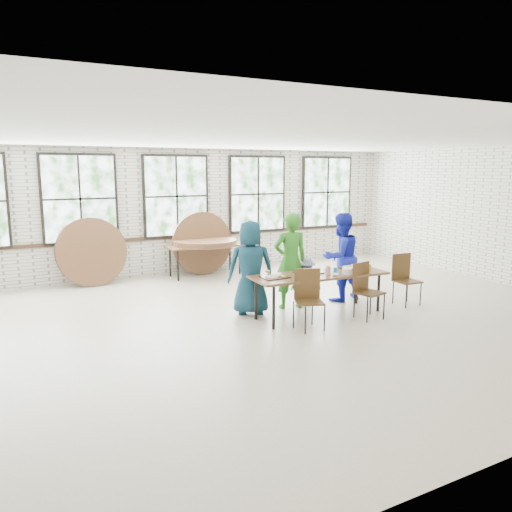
# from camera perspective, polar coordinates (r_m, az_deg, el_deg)

# --- Properties ---
(room) EXTENTS (12.00, 12.00, 12.00)m
(room) POSITION_cam_1_polar(r_m,az_deg,el_deg) (12.12, -9.09, 6.54)
(room) COLOR #B09F8C
(room) RESTS_ON ground
(dining_table) EXTENTS (2.45, 0.95, 0.74)m
(dining_table) POSITION_cam_1_polar(r_m,az_deg,el_deg) (8.66, 7.24, -2.35)
(dining_table) COLOR brown
(dining_table) RESTS_ON ground
(chair_near_left) EXTENTS (0.54, 0.54, 0.95)m
(chair_near_left) POSITION_cam_1_polar(r_m,az_deg,el_deg) (8.00, 5.98, -4.31)
(chair_near_left) COLOR #4D3419
(chair_near_left) RESTS_ON ground
(chair_near_right) EXTENTS (0.50, 0.49, 0.95)m
(chair_near_right) POSITION_cam_1_polar(r_m,az_deg,el_deg) (8.70, 12.35, -3.33)
(chair_near_right) COLOR #4D3419
(chair_near_right) RESTS_ON ground
(chair_spare) EXTENTS (0.44, 0.43, 0.95)m
(chair_spare) POSITION_cam_1_polar(r_m,az_deg,el_deg) (9.77, 16.57, -2.06)
(chair_spare) COLOR #4D3419
(chair_spare) RESTS_ON ground
(adult_teal) EXTENTS (0.95, 0.79, 1.65)m
(adult_teal) POSITION_cam_1_polar(r_m,az_deg,el_deg) (8.66, -0.62, -1.34)
(adult_teal) COLOR navy
(adult_teal) RESTS_ON ground
(adult_green) EXTENTS (0.70, 0.52, 1.75)m
(adult_green) POSITION_cam_1_polar(r_m,az_deg,el_deg) (9.05, 3.95, -0.55)
(adult_green) COLOR #2E8122
(adult_green) RESTS_ON ground
(toddler) EXTENTS (0.66, 0.49, 0.91)m
(toddler) POSITION_cam_1_polar(r_m,az_deg,el_deg) (9.33, 5.75, -2.92)
(toddler) COLOR #151E43
(toddler) RESTS_ON ground
(adult_blue) EXTENTS (0.87, 0.70, 1.70)m
(adult_blue) POSITION_cam_1_polar(r_m,az_deg,el_deg) (9.70, 9.65, -0.12)
(adult_blue) COLOR #1925B4
(adult_blue) RESTS_ON ground
(storage_table) EXTENTS (1.81, 0.77, 0.74)m
(storage_table) POSITION_cam_1_polar(r_m,az_deg,el_deg) (11.91, -5.84, 1.02)
(storage_table) COLOR brown
(storage_table) RESTS_ON ground
(tabletop_clutter) EXTENTS (2.07, 0.64, 0.11)m
(tabletop_clutter) POSITION_cam_1_polar(r_m,az_deg,el_deg) (8.66, 7.80, -1.84)
(tabletop_clutter) COLOR black
(tabletop_clutter) RESTS_ON dining_table
(round_tops_stacked) EXTENTS (1.50, 1.50, 0.13)m
(round_tops_stacked) POSITION_cam_1_polar(r_m,az_deg,el_deg) (11.89, -5.85, 1.59)
(round_tops_stacked) COLOR brown
(round_tops_stacked) RESTS_ON storage_table
(round_tops_leaning) EXTENTS (4.15, 0.46, 1.50)m
(round_tops_leaning) POSITION_cam_1_polar(r_m,az_deg,el_deg) (11.71, -12.02, 0.95)
(round_tops_leaning) COLOR brown
(round_tops_leaning) RESTS_ON ground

